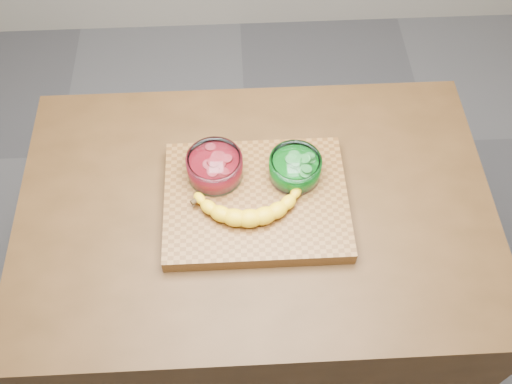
{
  "coord_description": "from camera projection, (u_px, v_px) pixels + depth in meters",
  "views": [
    {
      "loc": [
        -0.04,
        -0.76,
        2.11
      ],
      "look_at": [
        0.0,
        0.0,
        0.96
      ],
      "focal_mm": 40.0,
      "sensor_mm": 36.0,
      "label": 1
    }
  ],
  "objects": [
    {
      "name": "counter",
      "position": [
        256.0,
        281.0,
        1.8
      ],
      "size": [
        1.2,
        0.8,
        0.9
      ],
      "primitive_type": "cube",
      "color": "#462C15",
      "rests_on": "ground"
    },
    {
      "name": "bowl_red",
      "position": [
        215.0,
        167.0,
        1.41
      ],
      "size": [
        0.14,
        0.14,
        0.06
      ],
      "color": "white",
      "rests_on": "cutting_board"
    },
    {
      "name": "bowl_green",
      "position": [
        295.0,
        168.0,
        1.41
      ],
      "size": [
        0.13,
        0.13,
        0.06
      ],
      "color": "white",
      "rests_on": "cutting_board"
    },
    {
      "name": "cutting_board",
      "position": [
        256.0,
        201.0,
        1.41
      ],
      "size": [
        0.45,
        0.35,
        0.04
      ],
      "primitive_type": "cube",
      "color": "brown",
      "rests_on": "counter"
    },
    {
      "name": "ground",
      "position": [
        256.0,
        330.0,
        2.18
      ],
      "size": [
        3.5,
        3.5,
        0.0
      ],
      "primitive_type": "plane",
      "color": "slate",
      "rests_on": "ground"
    },
    {
      "name": "banana",
      "position": [
        248.0,
        206.0,
        1.36
      ],
      "size": [
        0.3,
        0.13,
        0.04
      ],
      "primitive_type": null,
      "color": "yellow",
      "rests_on": "cutting_board"
    }
  ]
}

